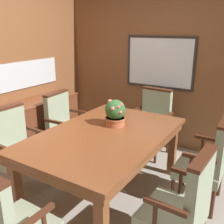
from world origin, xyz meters
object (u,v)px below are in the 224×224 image
object	(u,v)px
chair_left_far	(64,125)
sideboard_cabinet	(44,124)
chair_right_far	(208,160)
dining_table	(105,141)
potted_plant	(115,113)
chair_left_near	(15,147)
chair_head_far	(152,120)
chair_head_near	(7,224)
chair_right_near	(182,206)

from	to	relation	value
chair_left_far	sideboard_cabinet	xyz separation A→B (m)	(-0.51, 0.08, -0.11)
chair_right_far	chair_left_far	size ratio (longest dim) A/B	1.00
dining_table	potted_plant	world-z (taller)	potted_plant
chair_left_far	chair_right_far	bearing A→B (deg)	-94.31
chair_left_near	chair_left_far	distance (m)	0.86
dining_table	sideboard_cabinet	xyz separation A→B (m)	(-1.50, 0.52, -0.26)
chair_head_far	potted_plant	distance (m)	1.11
chair_left_near	chair_head_near	distance (m)	1.33
chair_left_far	chair_right_near	world-z (taller)	same
chair_left_near	chair_right_near	size ratio (longest dim) A/B	1.00
chair_left_far	sideboard_cabinet	distance (m)	0.53
dining_table	chair_left_near	size ratio (longest dim) A/B	1.86
chair_head_far	potted_plant	world-z (taller)	potted_plant
chair_head_far	potted_plant	xyz separation A→B (m)	(-0.04, -1.03, 0.40)
chair_head_near	chair_right_near	size ratio (longest dim) A/B	1.00
chair_right_far	chair_head_near	world-z (taller)	same
dining_table	chair_left_near	xyz separation A→B (m)	(-0.99, -0.42, -0.15)
chair_right_far	potted_plant	size ratio (longest dim) A/B	3.19
chair_head_near	chair_right_far	bearing A→B (deg)	-119.04
chair_left_far	potted_plant	xyz separation A→B (m)	(0.97, -0.18, 0.40)
chair_left_far	chair_right_near	size ratio (longest dim) A/B	1.00
dining_table	chair_left_near	distance (m)	1.09
chair_left_near	chair_right_near	bearing A→B (deg)	-87.70
chair_head_near	potted_plant	xyz separation A→B (m)	(-0.03, 1.56, 0.40)
potted_plant	chair_left_far	bearing A→B (deg)	169.33
dining_table	chair_head_near	size ratio (longest dim) A/B	1.86
chair_head_far	sideboard_cabinet	size ratio (longest dim) A/B	0.85
chair_head_far	sideboard_cabinet	world-z (taller)	chair_head_far
chair_right_far	chair_head_near	size ratio (longest dim) A/B	1.00
chair_left_far	chair_left_near	bearing A→B (deg)	175.79
chair_left_near	chair_right_near	world-z (taller)	same
dining_table	chair_right_near	distance (m)	1.12
dining_table	potted_plant	bearing A→B (deg)	95.13
chair_right_far	chair_head_near	distance (m)	2.01
chair_left_near	chair_right_far	world-z (taller)	same
chair_head_far	chair_left_far	bearing A→B (deg)	-134.84
chair_left_near	potted_plant	xyz separation A→B (m)	(0.97, 0.68, 0.40)
chair_right_far	potted_plant	bearing A→B (deg)	-82.03
chair_left_near	chair_head_near	xyz separation A→B (m)	(1.00, -0.88, 0.00)
chair_head_far	potted_plant	bearing A→B (deg)	-87.31
chair_head_near	sideboard_cabinet	size ratio (longest dim) A/B	0.85
chair_left_near	chair_left_far	world-z (taller)	same
dining_table	potted_plant	xyz separation A→B (m)	(-0.02, 0.26, 0.25)
chair_right_far	chair_head_near	xyz separation A→B (m)	(-1.01, -1.74, 0.00)
dining_table	chair_right_far	size ratio (longest dim) A/B	1.86
chair_right_far	chair_left_far	bearing A→B (deg)	-91.73
chair_left_near	sideboard_cabinet	xyz separation A→B (m)	(-0.51, 0.94, -0.11)
chair_left_far	chair_head_far	distance (m)	1.32
chair_head_near	dining_table	bearing A→B (deg)	-88.35
chair_right_near	sideboard_cabinet	world-z (taller)	chair_right_near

